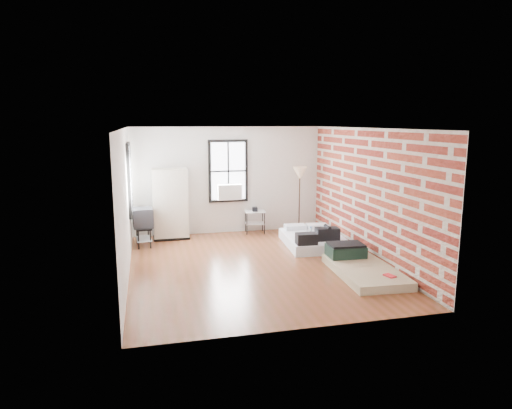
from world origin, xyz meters
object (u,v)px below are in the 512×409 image
object	(u,v)px
mattress_bare	(360,266)
tv_stand	(143,219)
side_table	(255,216)
floor_lamp	(300,176)
mattress_main	(314,239)
wardrobe	(170,204)

from	to	relation	value
mattress_bare	tv_stand	distance (m)	5.14
side_table	floor_lamp	distance (m)	1.59
mattress_main	wardrobe	xyz separation A→B (m)	(-3.28, 1.49, 0.73)
mattress_bare	side_table	world-z (taller)	side_table
wardrobe	tv_stand	size ratio (longest dim) A/B	1.93
wardrobe	mattress_main	bearing A→B (deg)	-25.03
side_table	tv_stand	size ratio (longest dim) A/B	0.76
mattress_bare	floor_lamp	size ratio (longest dim) A/B	1.19
wardrobe	tv_stand	distance (m)	0.91
side_table	floor_lamp	size ratio (longest dim) A/B	0.40
mattress_bare	floor_lamp	distance (m)	3.80
mattress_main	wardrobe	size ratio (longest dim) A/B	1.08
wardrobe	side_table	world-z (taller)	wardrobe
wardrobe	tv_stand	bearing A→B (deg)	-141.04
wardrobe	side_table	size ratio (longest dim) A/B	2.54
side_table	floor_lamp	xyz separation A→B (m)	(1.21, -0.07, 1.03)
mattress_main	mattress_bare	distance (m)	2.07
mattress_bare	side_table	distance (m)	3.85
mattress_main	mattress_bare	world-z (taller)	mattress_main
floor_lamp	side_table	bearing A→B (deg)	176.70
mattress_bare	wardrobe	bearing A→B (deg)	137.47
mattress_bare	wardrobe	size ratio (longest dim) A/B	1.17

